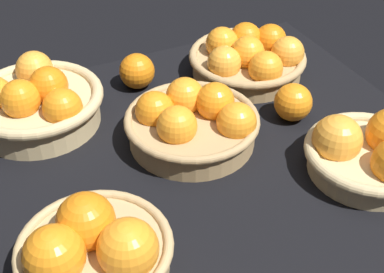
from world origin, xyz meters
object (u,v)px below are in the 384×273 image
object	(u,v)px
basket_near_right	(371,153)
basket_far_right	(249,58)
loose_orange_back_gap	(137,71)
basket_near_left	(93,251)
basket_center	(192,122)
basket_far_left	(36,102)
loose_orange_front_gap	(293,102)

from	to	relation	value
basket_near_right	basket_far_right	xyz separation A→B (cm)	(-2.27, 35.30, 0.04)
basket_far_right	loose_orange_back_gap	bearing A→B (deg)	165.88
basket_near_right	basket_near_left	bearing A→B (deg)	-179.24
basket_center	basket_far_left	bearing A→B (deg)	144.03
loose_orange_back_gap	basket_center	bearing A→B (deg)	-83.55
basket_center	loose_orange_back_gap	bearing A→B (deg)	96.45
basket_center	basket_near_left	distance (cm)	32.12
basket_near_left	loose_orange_front_gap	distance (cm)	48.08
basket_near_left	basket_far_right	bearing A→B (deg)	38.71
basket_center	loose_orange_back_gap	xyz separation A→B (cm)	(-2.36, 20.88, -0.49)
basket_center	basket_near_left	world-z (taller)	basket_near_left
basket_center	basket_far_right	bearing A→B (deg)	36.76
basket_far_right	basket_near_left	xyz separation A→B (cm)	(-44.83, -35.93, 0.54)
basket_center	loose_orange_front_gap	distance (cm)	19.86
basket_near_right	basket_far_left	xyz separation A→B (cm)	(-46.05, 37.16, 0.77)
basket_near_right	basket_far_left	size ratio (longest dim) A/B	0.86
loose_orange_front_gap	basket_center	bearing A→B (deg)	174.24
basket_near_right	basket_far_left	world-z (taller)	basket_far_left
basket_near_right	basket_far_right	size ratio (longest dim) A/B	0.87
basket_near_left	basket_far_left	bearing A→B (deg)	88.42
basket_near_right	basket_far_left	distance (cm)	59.18
basket_far_right	basket_near_left	world-z (taller)	basket_near_left
basket_near_right	basket_near_left	distance (cm)	47.10
basket_far_left	loose_orange_front_gap	distance (cm)	47.23
basket_far_left	basket_far_right	size ratio (longest dim) A/B	1.01
loose_orange_front_gap	loose_orange_back_gap	bearing A→B (deg)	134.03
basket_far_left	loose_orange_back_gap	xyz separation A→B (cm)	(21.11, 3.85, -1.16)
basket_center	loose_orange_back_gap	distance (cm)	21.02
loose_orange_back_gap	basket_near_right	bearing A→B (deg)	-58.68
basket_far_right	loose_orange_front_gap	distance (cm)	17.18
basket_far_left	loose_orange_back_gap	size ratio (longest dim) A/B	3.42
loose_orange_front_gap	loose_orange_back_gap	distance (cm)	31.81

